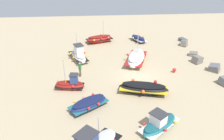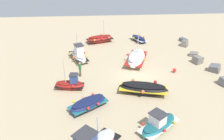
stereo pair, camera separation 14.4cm
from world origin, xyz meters
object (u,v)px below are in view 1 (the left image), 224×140
object	(u,v)px
fishing_boat_1	(159,124)
fishing_boat_4	(144,88)
fishing_boat_8	(138,39)
fishing_boat_0	(99,39)
mooring_buoy_0	(174,70)
person_walking	(80,68)
fishing_boat_3	(70,84)
fishing_boat_7	(78,55)
fishing_boat_5	(89,104)
fishing_boat_2	(136,58)

from	to	relation	value
fishing_boat_1	fishing_boat_4	world-z (taller)	fishing_boat_1
fishing_boat_1	fishing_boat_8	xyz separation A→B (m)	(-20.42, 2.12, -0.12)
fishing_boat_0	mooring_buoy_0	distance (m)	13.88
fishing_boat_8	person_walking	xyz separation A→B (m)	(11.07, -8.73, 0.59)
mooring_buoy_0	fishing_boat_3	bearing A→B (deg)	-77.13
fishing_boat_3	fishing_boat_7	size ratio (longest dim) A/B	0.76
fishing_boat_4	fishing_boat_5	distance (m)	5.86
fishing_boat_0	fishing_boat_1	distance (m)	20.80
fishing_boat_0	fishing_boat_7	world-z (taller)	fishing_boat_7
fishing_boat_0	fishing_boat_4	bearing A→B (deg)	86.41
fishing_boat_1	fishing_boat_5	bearing A→B (deg)	-67.16
fishing_boat_7	fishing_boat_8	distance (m)	11.27
fishing_boat_3	fishing_boat_5	world-z (taller)	fishing_boat_3
fishing_boat_0	fishing_boat_3	world-z (taller)	fishing_boat_0
fishing_boat_8	person_walking	distance (m)	14.11
fishing_boat_3	fishing_boat_7	bearing A→B (deg)	93.64
fishing_boat_1	fishing_boat_3	world-z (taller)	fishing_boat_3
fishing_boat_7	fishing_boat_8	world-z (taller)	fishing_boat_7
fishing_boat_2	fishing_boat_3	xyz separation A→B (m)	(5.84, -7.91, -0.07)
fishing_boat_1	fishing_boat_3	xyz separation A→B (m)	(-6.69, -7.51, 0.02)
fishing_boat_3	fishing_boat_8	bearing A→B (deg)	62.55
fishing_boat_2	mooring_buoy_0	distance (m)	5.08
fishing_boat_7	fishing_boat_3	bearing A→B (deg)	-26.02
fishing_boat_2	fishing_boat_5	xyz separation A→B (m)	(9.36, -5.97, -0.13)
fishing_boat_7	mooring_buoy_0	size ratio (longest dim) A/B	7.86
fishing_boat_8	mooring_buoy_0	xyz separation A→B (m)	(11.01, 2.26, -0.09)
fishing_boat_3	fishing_boat_4	distance (m)	7.49
fishing_boat_4	fishing_boat_7	size ratio (longest dim) A/B	1.18
fishing_boat_4	fishing_boat_7	world-z (taller)	fishing_boat_7
fishing_boat_5	fishing_boat_7	size ratio (longest dim) A/B	0.87
mooring_buoy_0	fishing_boat_4	bearing A→B (deg)	-48.19
fishing_boat_1	fishing_boat_8	bearing A→B (deg)	-133.52
fishing_boat_5	person_walking	distance (m)	6.29
fishing_boat_4	mooring_buoy_0	size ratio (longest dim) A/B	9.26
fishing_boat_4	person_walking	distance (m)	7.61
fishing_boat_4	person_walking	bearing A→B (deg)	163.13
fishing_boat_4	fishing_boat_0	bearing A→B (deg)	119.52
fishing_boat_0	fishing_boat_2	size ratio (longest dim) A/B	0.80
fishing_boat_1	fishing_boat_2	size ratio (longest dim) A/B	0.68
fishing_boat_1	person_walking	world-z (taller)	person_walking
fishing_boat_4	fishing_boat_8	xyz separation A→B (m)	(-15.07, 2.27, -0.13)
fishing_boat_4	mooring_buoy_0	world-z (taller)	fishing_boat_4
fishing_boat_5	fishing_boat_7	world-z (taller)	fishing_boat_7
fishing_boat_4	fishing_boat_7	xyz separation A→B (m)	(-8.49, -6.87, 0.18)
fishing_boat_8	fishing_boat_0	bearing A→B (deg)	-114.36
fishing_boat_1	fishing_boat_0	bearing A→B (deg)	-116.28
person_walking	fishing_boat_7	bearing A→B (deg)	-62.45
fishing_boat_0	mooring_buoy_0	size ratio (longest dim) A/B	8.06
fishing_boat_5	mooring_buoy_0	world-z (taller)	fishing_boat_5
fishing_boat_3	fishing_boat_0	bearing A→B (deg)	83.53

